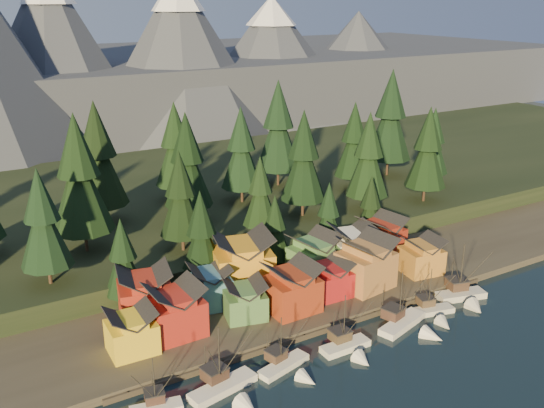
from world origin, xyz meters
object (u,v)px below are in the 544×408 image
boat_1 (228,383)px  boat_3 (349,341)px  house_front_1 (175,308)px  boat_0 (157,404)px  boat_6 (465,289)px  house_back_1 (210,285)px  house_front_0 (131,330)px  house_back_0 (145,294)px  boat_2 (289,361)px  boat_4 (409,318)px  boat_5 (433,308)px

boat_1 → boat_3: (23.12, -0.03, 0.04)m
house_front_1 → boat_0: bearing=-121.6°
boat_6 → house_back_1: (-45.72, 21.53, 3.33)m
boat_0 → house_back_1: (19.63, 23.60, 3.93)m
house_front_0 → house_back_0: (5.54, 8.82, 1.25)m
boat_2 → boat_4: bearing=-14.5°
boat_6 → boat_4: bearing=-156.0°
boat_3 → house_front_1: house_front_1 is taller
house_back_0 → boat_5: bearing=-14.4°
boat_3 → boat_5: 21.40m
boat_2 → house_front_0: (-20.53, 16.31, 3.73)m
boat_6 → house_back_0: size_ratio=1.18×
boat_6 → house_front_1: boat_6 is taller
boat_3 → house_back_1: (-14.52, 24.59, 3.68)m
boat_2 → house_front_1: 22.08m
boat_0 → boat_3: boat_3 is taller
boat_5 → house_back_1: size_ratio=1.24×
boat_3 → house_front_1: 30.56m
boat_2 → house_back_1: 24.51m
boat_2 → boat_6: 43.14m
boat_1 → boat_2: bearing=-8.1°
house_front_1 → house_back_0: (-2.81, 7.31, 0.36)m
boat_2 → boat_4: boat_4 is taller
boat_1 → house_back_0: (-3.73, 25.66, 4.64)m
house_back_0 → house_front_1: bearing=-56.9°
house_back_0 → house_back_1: house_back_0 is taller
boat_6 → house_front_1: 57.46m
house_back_0 → house_front_0: bearing=-110.1°
boat_4 → boat_6: 17.32m
boat_5 → boat_6: (9.87, 1.39, 0.73)m
boat_2 → house_front_0: house_front_0 is taller
boat_1 → boat_3: bearing=-10.8°
boat_3 → house_front_0: bearing=152.7°
boat_1 → boat_2: size_ratio=1.19×
boat_4 → house_front_0: bearing=144.1°
boat_6 → house_front_0: 65.14m
boat_6 → boat_5: bearing=-156.5°
boat_4 → boat_5: bearing=-7.3°
boat_2 → house_back_1: bearing=81.9°
boat_0 → boat_3: 34.16m
boat_0 → boat_2: bearing=10.3°
boat_0 → boat_4: (48.22, -0.48, 0.21)m
boat_1 → house_back_1: (8.60, 24.55, 3.72)m
boat_4 → boat_6: (17.13, 2.55, 0.40)m
boat_1 → boat_6: 54.41m
boat_3 → boat_1: bearing=-179.9°
boat_2 → house_front_1: (-12.18, 17.82, 4.61)m
boat_1 → boat_4: 37.20m
boat_6 → house_front_0: boat_6 is taller
boat_6 → house_front_1: (-55.25, 15.32, 3.88)m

